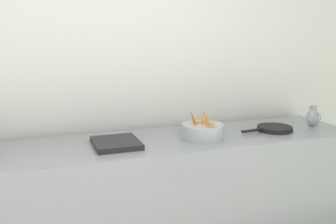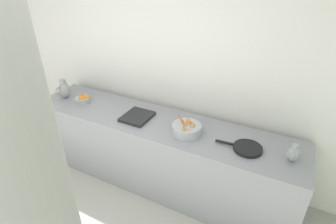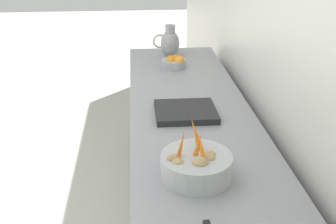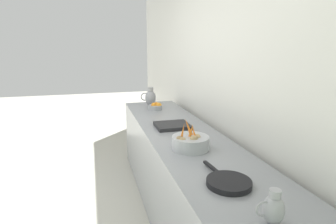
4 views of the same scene
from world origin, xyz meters
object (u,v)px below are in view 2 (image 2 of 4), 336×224
object	(u,v)px
vegetable_colander	(187,129)
metal_pitcher_tall	(64,90)
metal_pitcher_short	(293,154)
skillet_on_counter	(247,148)
orange_bowl	(83,99)

from	to	relation	value
vegetable_colander	metal_pitcher_tall	size ratio (longest dim) A/B	1.19
metal_pitcher_short	skillet_on_counter	xyz separation A→B (m)	(0.02, -0.39, -0.06)
metal_pitcher_short	orange_bowl	bearing A→B (deg)	-90.30
orange_bowl	metal_pitcher_tall	distance (m)	0.31
skillet_on_counter	metal_pitcher_tall	bearing A→B (deg)	-90.71
orange_bowl	metal_pitcher_short	bearing A→B (deg)	89.70
vegetable_colander	skillet_on_counter	distance (m)	0.62
vegetable_colander	metal_pitcher_tall	xyz separation A→B (m)	(-0.04, -1.75, 0.06)
skillet_on_counter	vegetable_colander	bearing A→B (deg)	-88.70
metal_pitcher_short	skillet_on_counter	distance (m)	0.39
metal_pitcher_short	metal_pitcher_tall	bearing A→B (deg)	-90.13
skillet_on_counter	metal_pitcher_short	bearing A→B (deg)	93.43
metal_pitcher_short	skillet_on_counter	bearing A→B (deg)	-86.57
orange_bowl	skillet_on_counter	distance (m)	2.07
vegetable_colander	skillet_on_counter	bearing A→B (deg)	91.30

